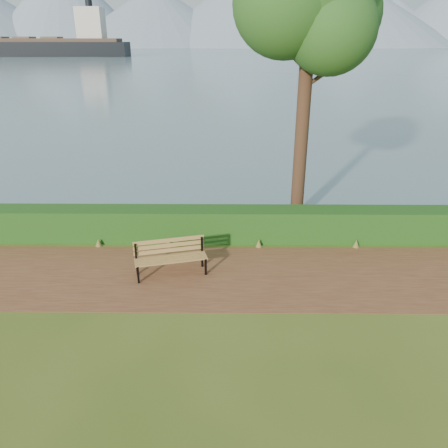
{
  "coord_description": "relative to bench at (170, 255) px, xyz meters",
  "views": [
    {
      "loc": [
        0.67,
        -9.71,
        5.72
      ],
      "look_at": [
        0.57,
        1.2,
        1.1
      ],
      "focal_mm": 35.0,
      "sensor_mm": 36.0,
      "label": 1
    }
  ],
  "objects": [
    {
      "name": "cargo_ship",
      "position": [
        -67.05,
        159.66,
        2.58
      ],
      "size": [
        69.1,
        11.63,
        20.94
      ],
      "rotation": [
        0.0,
        0.0,
        0.01
      ],
      "color": "black",
      "rests_on": "ground"
    },
    {
      "name": "mountains",
      "position": [
        -8.34,
        405.6,
        27.16
      ],
      "size": [
        585.0,
        190.0,
        70.0
      ],
      "color": "gray",
      "rests_on": "ground"
    },
    {
      "name": "ground",
      "position": [
        0.83,
        -0.45,
        -0.54
      ],
      "size": [
        140.0,
        140.0,
        0.0
      ],
      "primitive_type": "plane",
      "color": "#3E5418",
      "rests_on": "ground"
    },
    {
      "name": "path",
      "position": [
        0.83,
        -0.15,
        -0.53
      ],
      "size": [
        40.0,
        3.4,
        0.01
      ],
      "primitive_type": "cube",
      "color": "brown",
      "rests_on": "ground"
    },
    {
      "name": "hedge",
      "position": [
        0.83,
        2.15,
        -0.04
      ],
      "size": [
        32.0,
        0.85,
        1.0
      ],
      "primitive_type": "cube",
      "color": "#174012",
      "rests_on": "ground"
    },
    {
      "name": "bench",
      "position": [
        0.0,
        0.0,
        0.0
      ],
      "size": [
        1.94,
        1.0,
        0.94
      ],
      "rotation": [
        0.0,
        0.0,
        0.26
      ],
      "color": "black",
      "rests_on": "ground"
    },
    {
      "name": "water",
      "position": [
        0.83,
        259.55,
        -0.53
      ],
      "size": [
        700.0,
        510.0,
        0.0
      ],
      "primitive_type": "cube",
      "color": "slate",
      "rests_on": "ground"
    }
  ]
}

